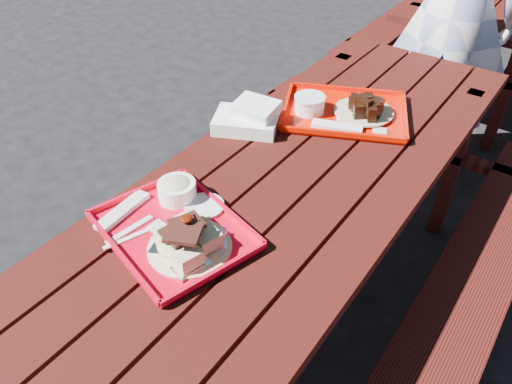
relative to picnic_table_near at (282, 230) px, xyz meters
The scene contains 7 objects.
ground 0.56m from the picnic_table_near, ahead, with size 60.00×60.00×0.00m, color black.
picnic_table_near is the anchor object (origin of this frame).
picnic_table_far 2.80m from the picnic_table_near, 90.00° to the left, with size 1.41×2.40×0.75m.
near_tray 0.42m from the picnic_table_near, 110.00° to the right, with size 0.49×0.43×0.13m.
far_tray 0.53m from the picnic_table_near, 96.36° to the left, with size 0.55×0.50×0.08m.
white_cloth 0.42m from the picnic_table_near, 144.11° to the left, with size 0.27×0.24×0.09m.
person 1.51m from the picnic_table_near, 89.45° to the left, with size 0.63×0.42×1.74m, color #9DADD3.
Camera 1 is at (0.64, -1.04, 1.70)m, focal length 35.00 mm.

